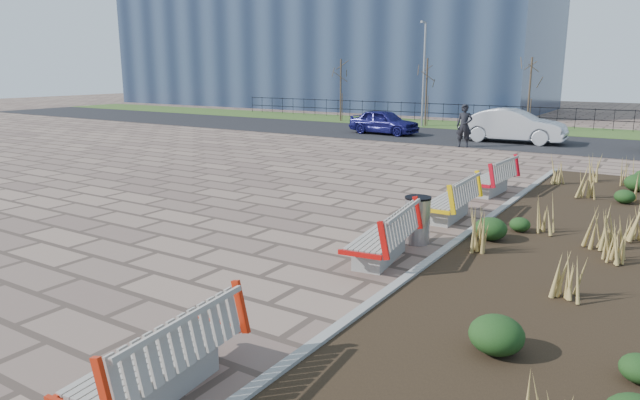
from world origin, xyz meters
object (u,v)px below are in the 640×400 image
Objects in this scene: bench_a at (154,353)px; bench_b at (380,234)px; car_blue at (384,122)px; bench_d at (490,176)px; lamp_west at (424,75)px; car_silver at (513,126)px; pedestrian at (464,126)px; litter_bin at (417,220)px; bench_c at (448,198)px.

bench_b is (0.00, 5.31, 0.00)m from bench_a.
bench_b is 20.62m from car_blue.
bench_a is 1.00× the size of bench_d.
bench_b is at bearing -86.40° from bench_d.
bench_d is 0.35× the size of lamp_west.
car_silver reaches higher than car_blue.
bench_b is 16.33m from pedestrian.
bench_a is 24.09m from car_silver.
litter_bin is at bearing 83.55° from bench_a.
bench_b is at bearing -86.73° from pedestrian.
bench_d is (0.00, 3.29, 0.00)m from bench_c.
car_blue is at bearing 108.66° from bench_b.
lamp_west reaches higher than car_silver.
car_blue is 0.63× the size of lamp_west.
car_blue reaches higher than litter_bin.
bench_b is at bearing -95.54° from litter_bin.
bench_a reaches higher than litter_bin.
bench_b is 1.00× the size of bench_c.
bench_d is at bearing -170.92° from car_silver.
bench_c is 0.55× the size of car_blue.
car_silver is at bearing 105.25° from bench_d.
pedestrian is 0.50× the size of car_blue.
lamp_west reaches higher than bench_d.
bench_b is 1.00× the size of bench_d.
car_silver is (-2.58, 17.27, 0.34)m from litter_bin.
car_silver reaches higher than litter_bin.
litter_bin is at bearing -84.98° from pedestrian.
lamp_west reaches higher than bench_b.
litter_bin is (0.13, -5.41, -0.03)m from bench_d.
bench_c is at bearing 82.34° from bench_b.
lamp_west is at bearing 122.21° from bench_d.
car_silver is (-2.45, 18.66, 0.31)m from bench_b.
bench_c and bench_d have the same top height.
litter_bin is 15.03m from pedestrian.
bench_d is 18.97m from lamp_west.
bench_d is (0.00, 12.10, 0.00)m from bench_a.
bench_d is at bearing 84.70° from bench_a.
bench_d is at bearing -137.18° from car_blue.
bench_b is at bearing -148.89° from car_blue.
car_silver is (-2.45, 11.86, 0.31)m from bench_d.
car_blue is at bearing 119.85° from bench_c.
car_silver is at bearing -83.71° from car_blue.
pedestrian is at bearing 105.46° from litter_bin.
car_silver is (6.69, 0.18, 0.14)m from car_blue.
lamp_west is at bearing 102.17° from bench_a.
bench_b is 2.24× the size of litter_bin.
lamp_west is at bearing 3.12° from car_blue.
litter_bin is at bearing -87.91° from bench_c.
car_silver reaches higher than bench_a.
bench_a and bench_d have the same top height.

